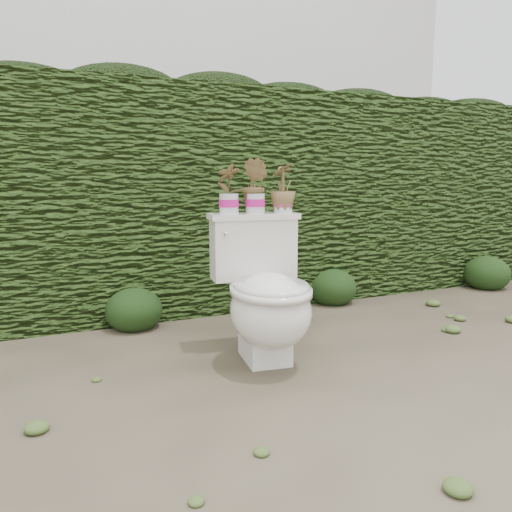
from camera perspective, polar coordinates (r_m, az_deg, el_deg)
name	(u,v)px	position (r m, az deg, el deg)	size (l,w,h in m)	color
ground	(318,365)	(2.70, 7.06, -12.29)	(60.00, 60.00, 0.00)	#6B6049
hedge	(215,199)	(3.97, -4.76, 6.48)	(8.00, 1.00, 1.60)	#3A591D
house_wall	(158,111)	(8.43, -11.16, 15.91)	(8.00, 3.50, 4.00)	silver
toilet	(266,296)	(2.63, 1.13, -4.64)	(0.54, 0.73, 0.78)	silver
potted_plant_left	(229,190)	(2.75, -3.13, 7.54)	(0.14, 0.09, 0.26)	#236C21
potted_plant_center	(255,187)	(2.79, -0.08, 7.86)	(0.16, 0.13, 0.29)	#236C21
potted_plant_right	(283,189)	(2.84, 3.11, 7.61)	(0.15, 0.15, 0.26)	#236C21
liriope_clump_1	(134,306)	(3.36, -13.79, -5.55)	(0.37, 0.37, 0.29)	#213B14
liriope_clump_2	(333,284)	(3.94, 8.74, -3.19)	(0.37, 0.37, 0.30)	#213B14
liriope_clump_3	(487,270)	(4.86, 24.90, -1.50)	(0.39, 0.39, 0.31)	#213B14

